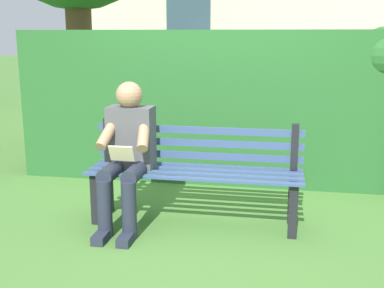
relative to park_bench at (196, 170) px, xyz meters
name	(u,v)px	position (x,y,z in m)	size (l,w,h in m)	color
ground	(194,223)	(0.00, 0.07, -0.45)	(60.00, 60.00, 0.00)	#477533
park_bench	(196,170)	(0.00, 0.00, 0.00)	(1.79, 0.46, 0.85)	black
person_seated	(127,151)	(0.54, 0.17, 0.19)	(0.44, 0.73, 1.19)	#4C4C51
hedge_backdrop	(241,104)	(-0.27, -1.31, 0.39)	(4.76, 0.68, 1.65)	#265B28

